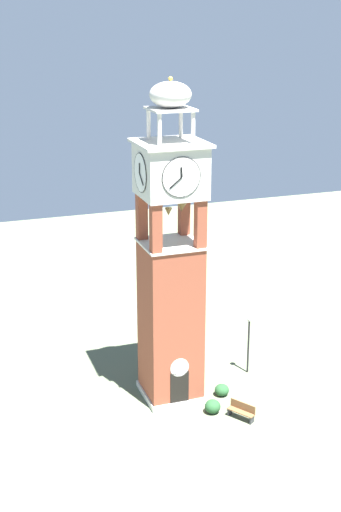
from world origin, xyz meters
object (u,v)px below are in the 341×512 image
Objects in this scene: clock_tower at (171,274)px; lamp_post at (249,333)px; park_bench at (242,411)px; trash_bin at (200,360)px.

clock_tower reaches higher than lamp_post.
trash_bin is (0.09, 6.54, -0.08)m from park_bench.
trash_bin is at bearing 89.19° from park_bench.
clock_tower is at bearing -136.83° from trash_bin.
park_bench is 1.98× the size of trash_bin.
park_bench is (2.86, -3.77, -7.15)m from clock_tower.
park_bench is 6.54m from trash_bin.
lamp_post is at bearing -35.97° from trash_bin.
trash_bin is at bearing 144.03° from lamp_post.
trash_bin is (-2.51, 1.82, -2.27)m from lamp_post.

